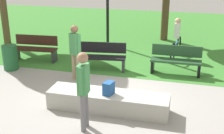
{
  "coord_description": "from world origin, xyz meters",
  "views": [
    {
      "loc": [
        1.84,
        -7.29,
        3.57
      ],
      "look_at": [
        0.06,
        -0.53,
        0.99
      ],
      "focal_mm": 47.8,
      "sensor_mm": 36.0,
      "label": 1
    }
  ],
  "objects_px": {
    "trash_bin": "(10,57)",
    "park_bench_near_lamppost": "(102,56)",
    "park_bench_center_lawn": "(35,48)",
    "backpack_on_ledge": "(109,88)",
    "cyclist_on_bicycle": "(176,41)",
    "skater_performing_trick": "(84,85)",
    "concrete_ledge": "(108,101)",
    "park_bench_far_left": "(176,59)",
    "skater_watching": "(75,49)"
  },
  "relations": [
    {
      "from": "concrete_ledge",
      "to": "park_bench_far_left",
      "type": "xyz_separation_m",
      "value": [
        1.47,
        2.96,
        0.25
      ]
    },
    {
      "from": "skater_performing_trick",
      "to": "trash_bin",
      "type": "xyz_separation_m",
      "value": [
        -3.68,
        2.9,
        -0.62
      ]
    },
    {
      "from": "park_bench_far_left",
      "to": "backpack_on_ledge",
      "type": "bearing_deg",
      "value": -115.22
    },
    {
      "from": "park_bench_center_lawn",
      "to": "cyclist_on_bicycle",
      "type": "bearing_deg",
      "value": 19.07
    },
    {
      "from": "backpack_on_ledge",
      "to": "trash_bin",
      "type": "distance_m",
      "value": 4.46
    },
    {
      "from": "backpack_on_ledge",
      "to": "trash_bin",
      "type": "xyz_separation_m",
      "value": [
        -3.98,
        2.01,
        -0.2
      ]
    },
    {
      "from": "backpack_on_ledge",
      "to": "park_bench_center_lawn",
      "type": "bearing_deg",
      "value": 63.97
    },
    {
      "from": "backpack_on_ledge",
      "to": "park_bench_center_lawn",
      "type": "xyz_separation_m",
      "value": [
        -3.62,
        3.08,
        -0.14
      ]
    },
    {
      "from": "trash_bin",
      "to": "cyclist_on_bicycle",
      "type": "relative_size",
      "value": 0.46
    },
    {
      "from": "backpack_on_ledge",
      "to": "park_bench_far_left",
      "type": "relative_size",
      "value": 0.2
    },
    {
      "from": "skater_watching",
      "to": "backpack_on_ledge",
      "type": "bearing_deg",
      "value": -48.11
    },
    {
      "from": "park_bench_far_left",
      "to": "park_bench_near_lamppost",
      "type": "xyz_separation_m",
      "value": [
        -2.42,
        -0.25,
        0.0
      ]
    },
    {
      "from": "backpack_on_ledge",
      "to": "park_bench_near_lamppost",
      "type": "bearing_deg",
      "value": 34.21
    },
    {
      "from": "park_bench_far_left",
      "to": "park_bench_near_lamppost",
      "type": "bearing_deg",
      "value": -174.0
    },
    {
      "from": "skater_performing_trick",
      "to": "skater_watching",
      "type": "distance_m",
      "value": 2.81
    },
    {
      "from": "trash_bin",
      "to": "park_bench_near_lamppost",
      "type": "bearing_deg",
      "value": 14.4
    },
    {
      "from": "concrete_ledge",
      "to": "park_bench_near_lamppost",
      "type": "bearing_deg",
      "value": 109.52
    },
    {
      "from": "backpack_on_ledge",
      "to": "trash_bin",
      "type": "height_order",
      "value": "trash_bin"
    },
    {
      "from": "skater_performing_trick",
      "to": "park_bench_far_left",
      "type": "xyz_separation_m",
      "value": [
        1.73,
        3.92,
        -0.56
      ]
    },
    {
      "from": "park_bench_near_lamppost",
      "to": "backpack_on_ledge",
      "type": "bearing_deg",
      "value": -70.23
    },
    {
      "from": "concrete_ledge",
      "to": "skater_performing_trick",
      "type": "height_order",
      "value": "skater_performing_trick"
    },
    {
      "from": "backpack_on_ledge",
      "to": "park_bench_far_left",
      "type": "distance_m",
      "value": 3.35
    },
    {
      "from": "trash_bin",
      "to": "cyclist_on_bicycle",
      "type": "distance_m",
      "value": 6.0
    },
    {
      "from": "park_bench_near_lamppost",
      "to": "cyclist_on_bicycle",
      "type": "relative_size",
      "value": 0.91
    },
    {
      "from": "backpack_on_ledge",
      "to": "skater_watching",
      "type": "height_order",
      "value": "skater_watching"
    },
    {
      "from": "park_bench_near_lamppost",
      "to": "park_bench_center_lawn",
      "type": "relative_size",
      "value": 1.01
    },
    {
      "from": "concrete_ledge",
      "to": "skater_watching",
      "type": "xyz_separation_m",
      "value": [
        -1.45,
        1.58,
        0.78
      ]
    },
    {
      "from": "concrete_ledge",
      "to": "park_bench_far_left",
      "type": "distance_m",
      "value": 3.31
    },
    {
      "from": "backpack_on_ledge",
      "to": "cyclist_on_bicycle",
      "type": "bearing_deg",
      "value": -1.02
    },
    {
      "from": "park_bench_far_left",
      "to": "concrete_ledge",
      "type": "bearing_deg",
      "value": -116.38
    },
    {
      "from": "park_bench_near_lamppost",
      "to": "park_bench_center_lawn",
      "type": "bearing_deg",
      "value": 173.23
    },
    {
      "from": "backpack_on_ledge",
      "to": "skater_watching",
      "type": "bearing_deg",
      "value": 56.34
    },
    {
      "from": "concrete_ledge",
      "to": "skater_watching",
      "type": "height_order",
      "value": "skater_watching"
    },
    {
      "from": "backpack_on_ledge",
      "to": "cyclist_on_bicycle",
      "type": "height_order",
      "value": "cyclist_on_bicycle"
    },
    {
      "from": "park_bench_near_lamppost",
      "to": "park_bench_center_lawn",
      "type": "height_order",
      "value": "same"
    },
    {
      "from": "park_bench_near_lamppost",
      "to": "trash_bin",
      "type": "relative_size",
      "value": 1.97
    },
    {
      "from": "skater_performing_trick",
      "to": "trash_bin",
      "type": "relative_size",
      "value": 2.11
    },
    {
      "from": "cyclist_on_bicycle",
      "to": "concrete_ledge",
      "type": "bearing_deg",
      "value": -106.14
    },
    {
      "from": "concrete_ledge",
      "to": "cyclist_on_bicycle",
      "type": "distance_m",
      "value": 4.93
    },
    {
      "from": "backpack_on_ledge",
      "to": "skater_performing_trick",
      "type": "distance_m",
      "value": 1.03
    },
    {
      "from": "park_bench_center_lawn",
      "to": "trash_bin",
      "type": "bearing_deg",
      "value": -108.71
    },
    {
      "from": "backpack_on_ledge",
      "to": "park_bench_near_lamppost",
      "type": "xyz_separation_m",
      "value": [
        -1.0,
        2.77,
        -0.14
      ]
    },
    {
      "from": "backpack_on_ledge",
      "to": "park_bench_center_lawn",
      "type": "distance_m",
      "value": 4.75
    },
    {
      "from": "skater_performing_trick",
      "to": "park_bench_near_lamppost",
      "type": "height_order",
      "value": "skater_performing_trick"
    },
    {
      "from": "park_bench_far_left",
      "to": "park_bench_center_lawn",
      "type": "distance_m",
      "value": 5.04
    },
    {
      "from": "park_bench_far_left",
      "to": "trash_bin",
      "type": "relative_size",
      "value": 1.91
    },
    {
      "from": "park_bench_far_left",
      "to": "park_bench_near_lamppost",
      "type": "relative_size",
      "value": 0.97
    },
    {
      "from": "skater_watching",
      "to": "park_bench_far_left",
      "type": "distance_m",
      "value": 3.26
    },
    {
      "from": "park_bench_far_left",
      "to": "skater_performing_trick",
      "type": "bearing_deg",
      "value": -113.82
    },
    {
      "from": "skater_watching",
      "to": "cyclist_on_bicycle",
      "type": "bearing_deg",
      "value": 48.1
    }
  ]
}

